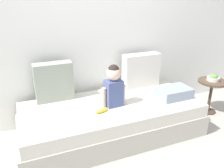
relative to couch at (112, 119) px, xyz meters
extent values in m
plane|color=#B2ADA3|center=(0.00, 0.00, -0.20)|extent=(12.00, 12.00, 0.00)
cube|color=white|center=(0.00, 0.60, 1.06)|extent=(5.32, 0.10, 2.53)
cube|color=beige|center=(0.00, 0.00, -0.07)|extent=(2.12, 0.94, 0.26)
cube|color=silver|center=(0.00, 0.00, 0.13)|extent=(2.06, 0.91, 0.15)
cube|color=#99A393|center=(-0.58, 0.37, 0.44)|extent=(0.44, 0.16, 0.46)
cube|color=silver|center=(0.58, 0.37, 0.43)|extent=(0.51, 0.16, 0.45)
cube|color=#4C5B93|center=(0.01, -0.03, 0.36)|extent=(0.19, 0.16, 0.31)
sphere|color=beige|center=(0.01, -0.03, 0.59)|extent=(0.16, 0.16, 0.16)
sphere|color=#2D231E|center=(0.01, -0.03, 0.63)|extent=(0.13, 0.13, 0.13)
cylinder|color=beige|center=(-0.11, -0.03, 0.32)|extent=(0.06, 0.06, 0.23)
cylinder|color=beige|center=(0.13, -0.03, 0.32)|extent=(0.06, 0.06, 0.23)
ellipsoid|color=yellow|center=(-0.18, -0.15, 0.23)|extent=(0.18, 0.09, 0.04)
cube|color=#8E9EB2|center=(0.78, -0.12, 0.27)|extent=(0.40, 0.28, 0.12)
cylinder|color=brown|center=(1.51, -0.01, 0.27)|extent=(0.39, 0.39, 0.03)
cylinder|color=#453528|center=(1.51, -0.01, 0.03)|extent=(0.04, 0.04, 0.45)
cylinder|color=#453528|center=(1.51, -0.01, -0.19)|extent=(0.21, 0.21, 0.02)
cylinder|color=silver|center=(1.51, -0.01, 0.31)|extent=(0.17, 0.17, 0.05)
ellipsoid|color=#669E4C|center=(1.51, -0.01, 0.35)|extent=(0.12, 0.12, 0.07)
camera|label=1|loc=(-0.90, -2.21, 1.41)|focal=36.75mm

